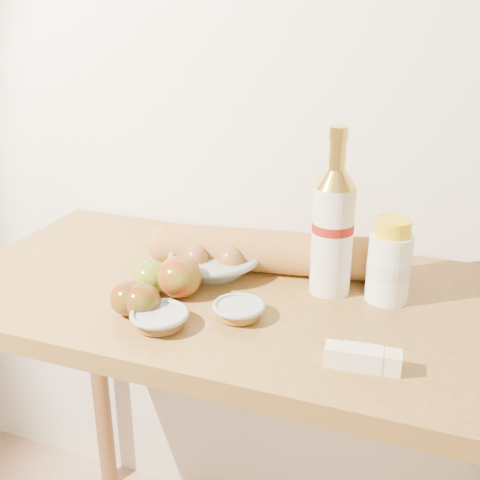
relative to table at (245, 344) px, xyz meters
name	(u,v)px	position (x,y,z in m)	size (l,w,h in m)	color
back_wall	(297,66)	(0.00, 0.33, 0.52)	(3.50, 0.02, 2.60)	silver
table	(245,344)	(0.00, 0.00, 0.00)	(1.20, 0.60, 0.90)	olive
bourbon_bottle	(333,228)	(0.16, 0.06, 0.26)	(0.10, 0.10, 0.33)	beige
cream_bottle	(389,263)	(0.27, 0.06, 0.20)	(0.10, 0.10, 0.16)	white
egg_bowl	(215,260)	(-0.09, 0.06, 0.15)	(0.24, 0.24, 0.07)	gray
baguette	(271,252)	(0.02, 0.11, 0.17)	(0.55, 0.18, 0.09)	#B87C38
apple_yellowgreen	(151,277)	(-0.17, -0.07, 0.16)	(0.09, 0.09, 0.07)	olive
apple_redgreen_front	(142,300)	(-0.14, -0.16, 0.16)	(0.09, 0.09, 0.06)	maroon
apple_redgreen_right	(179,277)	(-0.11, -0.06, 0.16)	(0.11, 0.11, 0.08)	#9A080E
sugar_bowl	(160,319)	(-0.09, -0.18, 0.14)	(0.13, 0.13, 0.03)	#8F9C97
syrup_bowl	(239,310)	(0.03, -0.10, 0.14)	(0.12, 0.12, 0.03)	gray
butter_stick	(363,358)	(0.26, -0.18, 0.14)	(0.12, 0.04, 0.04)	beige
apple_extra	(129,298)	(-0.17, -0.16, 0.16)	(0.09, 0.09, 0.06)	maroon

